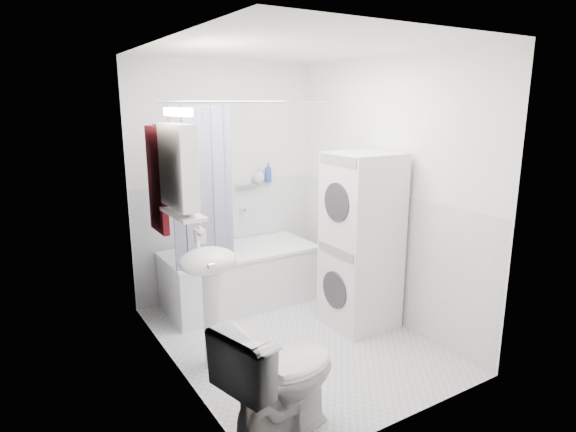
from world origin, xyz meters
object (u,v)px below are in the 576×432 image
sink (210,279)px  washer_dryer (361,241)px  bathtub (240,274)px  toilet (281,377)px

sink → washer_dryer: washer_dryer is taller
bathtub → toilet: toilet is taller
bathtub → toilet: (-0.67, -1.92, 0.07)m
bathtub → washer_dryer: bearing=-53.8°
bathtub → toilet: 2.03m
bathtub → toilet: size_ratio=1.90×
sink → toilet: size_ratio=1.32×
bathtub → sink: (-0.71, -0.95, 0.39)m
bathtub → sink: size_ratio=1.44×
washer_dryer → toilet: size_ratio=1.99×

